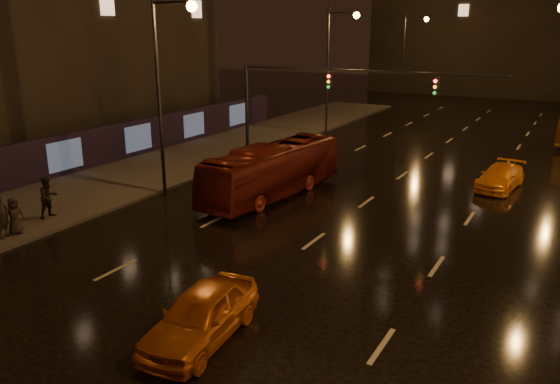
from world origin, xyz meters
name	(u,v)px	position (x,y,z in m)	size (l,w,h in m)	color
ground	(392,183)	(0.00, 20.00, 0.00)	(140.00, 140.00, 0.00)	black
sidewalk_left	(148,172)	(-13.50, 15.00, 0.07)	(7.00, 70.00, 0.15)	#38332D
hoarding_left	(63,156)	(-17.20, 12.00, 1.25)	(0.30, 46.00, 2.50)	black
traffic_signal	(312,93)	(-5.06, 20.00, 4.74)	(15.31, 0.32, 6.20)	black
bus_red	(273,170)	(-4.66, 14.69, 1.35)	(2.27, 9.69, 2.70)	#5E160D
taxi_near	(201,315)	(0.50, 1.86, 0.75)	(1.77, 4.41, 1.50)	#C45912
taxi_far	(500,177)	(5.41, 21.91, 0.63)	(1.77, 4.36, 1.27)	orange
pedestrian_a	(2,217)	(-11.00, 3.83, 1.05)	(0.66, 0.43, 1.81)	black
pedestrian_b	(49,197)	(-11.52, 6.48, 1.07)	(0.90, 0.70, 1.85)	black
pedestrian_c	(14,216)	(-11.00, 4.37, 0.92)	(0.75, 0.49, 1.54)	black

